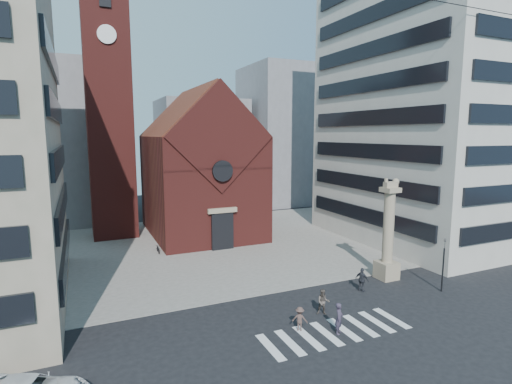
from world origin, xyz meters
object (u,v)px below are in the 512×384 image
(lion_column, at_px, (388,239))
(scooter_0, at_px, (158,248))
(pedestrian_1, at_px, (323,302))
(pedestrian_2, at_px, (362,280))
(traffic_light, at_px, (443,263))
(pedestrian_0, at_px, (339,318))

(lion_column, xyz_separation_m, scooter_0, (-16.55, 15.45, -2.95))
(pedestrian_1, xyz_separation_m, pedestrian_2, (5.05, 2.19, 0.06))
(traffic_light, distance_m, pedestrian_1, 10.91)
(lion_column, bearing_deg, pedestrian_2, -159.10)
(traffic_light, distance_m, scooter_0, 26.93)
(pedestrian_0, xyz_separation_m, scooter_0, (-7.16, 21.70, -0.48))
(lion_column, distance_m, scooter_0, 22.83)
(pedestrian_1, bearing_deg, traffic_light, 26.31)
(pedestrian_1, bearing_deg, pedestrian_0, -73.94)
(pedestrian_0, xyz_separation_m, pedestrian_2, (5.62, 4.81, -0.03))
(lion_column, xyz_separation_m, traffic_light, (1.99, -4.00, -1.17))
(traffic_light, bearing_deg, pedestrian_2, 156.04)
(lion_column, relative_size, scooter_0, 5.04)
(lion_column, distance_m, pedestrian_0, 11.55)
(lion_column, xyz_separation_m, pedestrian_1, (-8.82, -3.63, -2.57))
(pedestrian_2, height_order, scooter_0, pedestrian_2)
(traffic_light, bearing_deg, scooter_0, 133.64)
(traffic_light, relative_size, pedestrian_0, 2.19)
(traffic_light, relative_size, scooter_0, 2.50)
(pedestrian_2, xyz_separation_m, scooter_0, (-12.78, 16.89, -0.45))
(traffic_light, xyz_separation_m, pedestrian_0, (-11.38, -2.25, -1.31))
(traffic_light, relative_size, pedestrian_2, 2.26)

